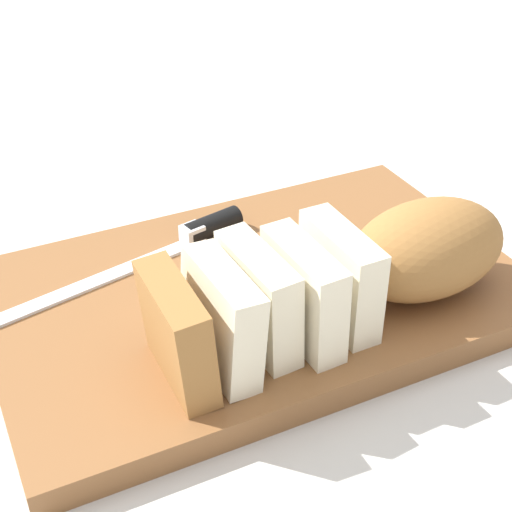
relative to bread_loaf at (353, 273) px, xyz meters
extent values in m
plane|color=beige|center=(0.05, -0.08, -0.07)|extent=(3.00, 3.00, 0.00)
cube|color=brown|center=(0.05, -0.08, -0.05)|extent=(0.48, 0.31, 0.02)
ellipsoid|color=#996633|center=(-0.08, 0.00, 0.00)|extent=(0.15, 0.10, 0.08)
cube|color=beige|center=(0.01, 0.00, 0.00)|extent=(0.03, 0.09, 0.08)
cube|color=beige|center=(0.05, 0.01, 0.00)|extent=(0.03, 0.09, 0.09)
cube|color=beige|center=(0.09, -0.01, 0.00)|extent=(0.03, 0.09, 0.09)
cube|color=beige|center=(0.12, 0.00, 0.00)|extent=(0.03, 0.09, 0.09)
cube|color=#996633|center=(0.16, 0.01, 0.00)|extent=(0.04, 0.09, 0.09)
cube|color=silver|center=(0.19, -0.14, -0.04)|extent=(0.23, 0.06, 0.00)
cylinder|color=black|center=(0.05, -0.17, -0.03)|extent=(0.06, 0.03, 0.02)
cube|color=silver|center=(0.08, -0.16, -0.03)|extent=(0.02, 0.02, 0.02)
sphere|color=tan|center=(0.03, 0.00, -0.04)|extent=(0.01, 0.01, 0.01)
sphere|color=tan|center=(0.03, -0.10, -0.04)|extent=(0.01, 0.01, 0.01)
sphere|color=tan|center=(0.06, -0.13, -0.04)|extent=(0.01, 0.01, 0.01)
camera|label=1|loc=(0.31, 0.42, 0.36)|focal=53.00mm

